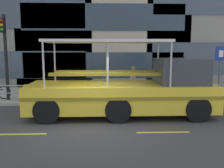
{
  "coord_description": "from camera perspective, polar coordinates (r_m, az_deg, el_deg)",
  "views": [
    {
      "loc": [
        0.36,
        -9.11,
        2.76
      ],
      "look_at": [
        0.78,
        1.39,
        1.3
      ],
      "focal_mm": 39.48,
      "sensor_mm": 36.0,
      "label": 1
    }
  ],
  "objects": [
    {
      "name": "ground_plane",
      "position": [
        9.52,
        -4.39,
        -8.96
      ],
      "size": [
        120.0,
        120.0,
        0.0
      ],
      "primitive_type": "plane",
      "color": "#3D3D3F"
    },
    {
      "name": "sidewalk",
      "position": [
        14.95,
        -3.61,
        -2.4
      ],
      "size": [
        32.0,
        4.8,
        0.18
      ],
      "primitive_type": "cube",
      "color": "#A8A59E",
      "rests_on": "ground_plane"
    },
    {
      "name": "curb_edge",
      "position": [
        12.51,
        -3.87,
        -4.43
      ],
      "size": [
        32.0,
        0.18,
        0.18
      ],
      "primitive_type": "cube",
      "color": "#B2ADA3",
      "rests_on": "ground_plane"
    },
    {
      "name": "lane_centreline",
      "position": [
        8.39,
        -4.7,
        -11.29
      ],
      "size": [
        25.8,
        0.12,
        0.01
      ],
      "color": "#DBD64C",
      "rests_on": "ground_plane"
    },
    {
      "name": "curb_guardrail",
      "position": [
        12.73,
        -0.37,
        -1.31
      ],
      "size": [
        11.98,
        0.09,
        0.81
      ],
      "color": "gray",
      "rests_on": "sidewalk"
    },
    {
      "name": "traffic_light_pole",
      "position": [
        13.63,
        -23.53,
        7.42
      ],
      "size": [
        0.24,
        0.46,
        4.34
      ],
      "color": "black",
      "rests_on": "sidewalk"
    },
    {
      "name": "parking_sign",
      "position": [
        14.61,
        23.77,
        4.46
      ],
      "size": [
        0.6,
        0.12,
        2.76
      ],
      "color": "#4C4F54",
      "rests_on": "sidewalk"
    },
    {
      "name": "duck_tour_boat",
      "position": [
        10.46,
        5.04,
        -1.56
      ],
      "size": [
        9.58,
        2.58,
        3.16
      ],
      "color": "yellow",
      "rests_on": "ground_plane"
    },
    {
      "name": "pedestrian_near_bow",
      "position": [
        14.55,
        12.96,
        1.28
      ],
      "size": [
        0.44,
        0.24,
        1.58
      ],
      "color": "#47423D",
      "rests_on": "sidewalk"
    },
    {
      "name": "pedestrian_mid_left",
      "position": [
        13.9,
        4.84,
        1.35
      ],
      "size": [
        0.28,
        0.45,
        1.66
      ],
      "color": "#47423D",
      "rests_on": "sidewalk"
    }
  ]
}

